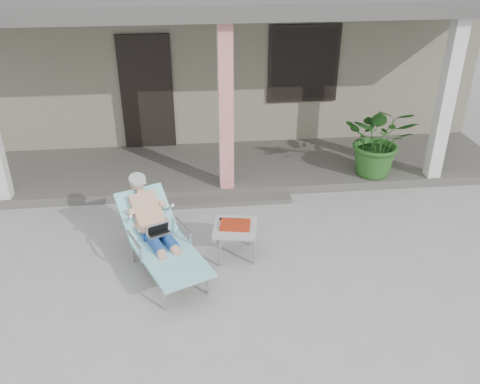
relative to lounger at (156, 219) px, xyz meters
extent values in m
plane|color=#9E9E99|center=(1.04, -0.27, -0.70)|extent=(60.00, 60.00, 0.00)
cube|color=gray|center=(1.04, 6.23, 0.80)|extent=(10.00, 5.00, 3.00)
cube|color=black|center=(-0.26, 3.70, 0.50)|extent=(0.95, 0.06, 2.10)
cube|color=black|center=(2.64, 3.70, 0.95)|extent=(1.20, 0.06, 1.30)
cube|color=black|center=(2.64, 3.69, 0.95)|extent=(1.32, 0.05, 1.42)
cube|color=#605B56|center=(1.04, 2.73, -0.62)|extent=(10.00, 2.00, 0.15)
cube|color=red|center=(1.04, 1.88, 0.76)|extent=(0.22, 0.22, 2.61)
cube|color=silver|center=(4.54, 1.88, 0.76)|extent=(0.22, 0.22, 2.61)
cube|color=#474442|center=(1.04, 2.73, 2.18)|extent=(10.00, 2.30, 0.24)
cube|color=#605B56|center=(1.04, 1.58, -0.66)|extent=(2.00, 0.30, 0.07)
cylinder|color=#B7B7BC|center=(0.08, -0.88, -0.53)|extent=(0.04, 0.04, 0.34)
cylinder|color=#B7B7BC|center=(0.59, -0.65, -0.53)|extent=(0.04, 0.04, 0.34)
cylinder|color=#B7B7BC|center=(-0.35, 0.10, -0.53)|extent=(0.04, 0.04, 0.34)
cylinder|color=#B7B7BC|center=(0.16, 0.33, -0.53)|extent=(0.04, 0.04, 0.34)
cube|color=#B7B7BC|center=(0.17, -0.40, -0.35)|extent=(0.96, 1.24, 0.03)
cube|color=#8FD2DD|center=(0.17, -0.40, -0.33)|extent=(1.06, 1.31, 0.04)
cube|color=#B7B7BC|center=(-0.15, 0.35, -0.13)|extent=(0.73, 0.71, 0.45)
cube|color=#8FD2DD|center=(-0.15, 0.35, -0.10)|extent=(0.84, 0.81, 0.51)
cylinder|color=#A3A2A5|center=(-0.26, 0.58, 0.30)|extent=(0.29, 0.29, 0.12)
cube|color=silver|center=(0.01, -0.03, -0.17)|extent=(0.36, 0.32, 0.21)
cube|color=#AAAAA6|center=(1.00, 0.11, -0.26)|extent=(0.64, 0.64, 0.04)
cylinder|color=#B7B7BC|center=(0.78, -0.11, -0.49)|extent=(0.04, 0.04, 0.42)
cylinder|color=#B7B7BC|center=(1.22, -0.11, -0.49)|extent=(0.04, 0.04, 0.42)
cylinder|color=#B7B7BC|center=(0.78, 0.33, -0.49)|extent=(0.04, 0.04, 0.42)
cylinder|color=#B7B7BC|center=(1.22, 0.33, -0.49)|extent=(0.04, 0.04, 0.42)
cube|color=#A32911|center=(1.00, 0.11, -0.22)|extent=(0.43, 0.35, 0.03)
cube|color=black|center=(1.00, 0.26, -0.22)|extent=(0.39, 0.09, 0.04)
imported|color=#26591E|center=(3.60, 2.04, 0.08)|extent=(1.43, 1.35, 1.26)
camera|label=1|loc=(0.45, -5.49, 3.28)|focal=38.00mm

